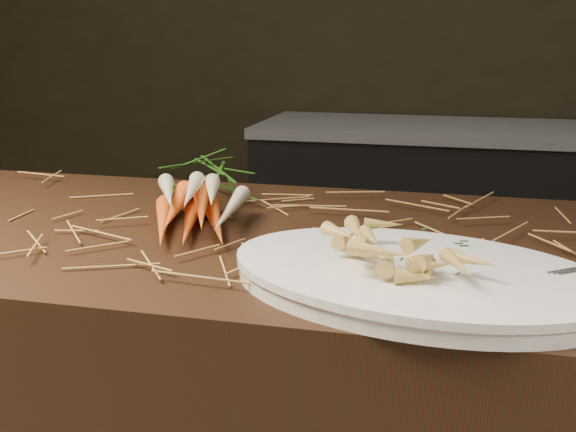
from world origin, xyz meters
name	(u,v)px	position (x,y,z in m)	size (l,w,h in m)	color
back_counter	(483,229)	(0.30, 2.18, 0.42)	(1.82, 0.62, 0.84)	black
straw_bedding	(313,231)	(0.00, 0.30, 0.91)	(1.40, 0.60, 0.02)	olive
root_veg_bunch	(194,189)	(-0.23, 0.39, 0.94)	(0.28, 0.48, 0.09)	#D74104
serving_platter	(414,280)	(0.17, 0.10, 0.91)	(0.47, 0.31, 0.02)	white
roasted_veg_heap	(416,250)	(0.17, 0.10, 0.95)	(0.23, 0.17, 0.05)	#B58B3A
serving_fork	(555,298)	(0.33, 0.04, 0.93)	(0.02, 0.18, 0.00)	silver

